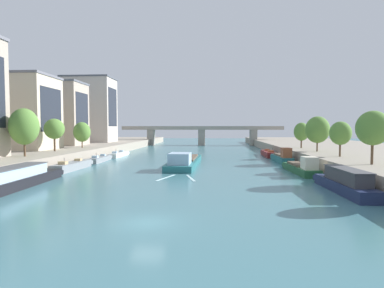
% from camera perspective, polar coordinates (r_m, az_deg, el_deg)
% --- Properties ---
extents(ground_plane, '(400.00, 400.00, 0.00)m').
position_cam_1_polar(ground_plane, '(24.78, -8.09, -14.00)').
color(ground_plane, '#42757F').
extents(quay_left, '(36.00, 170.00, 2.49)m').
position_cam_1_polar(quay_left, '(90.10, -25.58, -1.15)').
color(quay_left, gray).
rests_on(quay_left, ground).
extents(quay_right, '(36.00, 170.00, 2.49)m').
position_cam_1_polar(quay_right, '(85.62, 27.64, -1.40)').
color(quay_right, gray).
rests_on(quay_right, ground).
extents(barge_midriver, '(5.42, 24.28, 2.96)m').
position_cam_1_polar(barge_midriver, '(60.12, -1.35, -3.11)').
color(barge_midriver, '#23666B').
rests_on(barge_midriver, ground).
extents(wake_behind_barge, '(5.60, 5.96, 0.03)m').
position_cam_1_polar(wake_behind_barge, '(45.55, -2.52, -6.16)').
color(wake_behind_barge, silver).
rests_on(wake_behind_barge, ground).
extents(moored_boat_left_end, '(3.83, 16.56, 2.61)m').
position_cam_1_polar(moored_boat_left_end, '(44.02, -29.00, -5.42)').
color(moored_boat_left_end, black).
rests_on(moored_boat_left_end, ground).
extents(moored_boat_left_downstream, '(2.54, 12.00, 2.42)m').
position_cam_1_polar(moored_boat_left_downstream, '(58.12, -20.87, -3.70)').
color(moored_boat_left_downstream, gray).
rests_on(moored_boat_left_downstream, ground).
extents(moored_boat_left_gap_after, '(2.38, 11.15, 2.15)m').
position_cam_1_polar(moored_boat_left_gap_after, '(70.28, -16.36, -2.62)').
color(moored_boat_left_gap_after, gray).
rests_on(moored_boat_left_gap_after, ground).
extents(moored_boat_left_midway, '(2.27, 11.56, 2.13)m').
position_cam_1_polar(moored_boat_left_midway, '(81.69, -13.13, -1.83)').
color(moored_boat_left_midway, silver).
rests_on(moored_boat_left_midway, ground).
extents(moored_boat_right_upstream, '(2.74, 13.20, 2.77)m').
position_cam_1_polar(moored_boat_right_upstream, '(39.14, 26.01, -6.26)').
color(moored_boat_right_upstream, '#1E284C').
rests_on(moored_boat_right_upstream, ground).
extents(moored_boat_right_second, '(3.10, 13.00, 2.96)m').
position_cam_1_polar(moored_boat_right_second, '(53.02, 19.28, -4.08)').
color(moored_boat_right_second, '#235633').
rests_on(moored_boat_right_second, ground).
extents(moored_boat_right_far, '(2.63, 11.96, 3.27)m').
position_cam_1_polar(moored_boat_right_far, '(68.43, 16.05, -2.39)').
color(moored_boat_right_far, '#23666B').
rests_on(moored_boat_right_far, ground).
extents(moored_boat_right_end, '(2.63, 12.68, 2.39)m').
position_cam_1_polar(moored_boat_right_end, '(82.40, 13.70, -1.70)').
color(moored_boat_right_end, maroon).
rests_on(moored_boat_right_end, ground).
extents(tree_left_end_of_row, '(4.69, 4.69, 7.98)m').
position_cam_1_polar(tree_left_end_of_row, '(58.85, -28.21, 2.81)').
color(tree_left_end_of_row, brown).
rests_on(tree_left_end_of_row, quay_left).
extents(tree_left_far, '(3.98, 3.98, 6.61)m').
position_cam_1_polar(tree_left_far, '(69.56, -23.75, 2.52)').
color(tree_left_far, brown).
rests_on(tree_left_far, quay_left).
extents(tree_left_third, '(3.98, 3.98, 6.12)m').
position_cam_1_polar(tree_left_third, '(79.32, -19.37, 2.07)').
color(tree_left_third, brown).
rests_on(tree_left_third, quay_left).
extents(tree_right_by_lamp, '(4.11, 4.11, 6.94)m').
position_cam_1_polar(tree_right_by_lamp, '(46.59, 30.02, 2.51)').
color(tree_right_by_lamp, brown).
rests_on(tree_right_by_lamp, quay_right).
extents(tree_right_distant, '(3.45, 3.45, 5.80)m').
position_cam_1_polar(tree_right_distant, '(57.09, 25.36, 1.78)').
color(tree_right_distant, brown).
rests_on(tree_right_distant, quay_right).
extents(tree_right_nearest, '(4.71, 4.71, 7.05)m').
position_cam_1_polar(tree_right_nearest, '(67.70, 21.84, 2.43)').
color(tree_right_nearest, brown).
rests_on(tree_right_nearest, quay_right).
extents(tree_right_midway, '(3.51, 3.51, 5.99)m').
position_cam_1_polar(tree_right_midway, '(78.42, 19.28, 2.12)').
color(tree_right_midway, brown).
rests_on(tree_right_midway, quay_right).
extents(building_left_middle, '(13.23, 11.23, 16.30)m').
position_cam_1_polar(building_left_middle, '(78.42, -28.35, 5.10)').
color(building_left_middle, beige).
rests_on(building_left_middle, quay_left).
extents(building_left_corner, '(11.86, 10.28, 17.34)m').
position_cam_1_polar(building_left_corner, '(93.83, -22.57, 5.13)').
color(building_left_corner, '#A89989').
rests_on(building_left_corner, quay_left).
extents(building_left_far_end, '(16.31, 11.07, 21.69)m').
position_cam_1_polar(building_left_far_end, '(111.69, -18.11, 5.93)').
color(building_left_far_end, '#BCB2A8').
rests_on(building_left_far_end, quay_left).
extents(bridge_far, '(66.79, 4.40, 7.98)m').
position_cam_1_polar(bridge_far, '(131.06, 1.77, 2.02)').
color(bridge_far, gray).
rests_on(bridge_far, ground).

